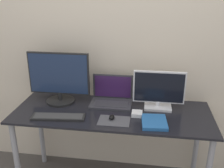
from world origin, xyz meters
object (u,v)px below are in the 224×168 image
(keyboard, at_px, (58,117))
(monitor_left, at_px, (59,79))
(laptop, at_px, (112,97))
(book, at_px, (154,122))
(mouse, at_px, (112,117))
(power_brick, at_px, (137,114))
(monitor_right, at_px, (159,91))

(keyboard, bearing_deg, monitor_left, 105.34)
(laptop, bearing_deg, book, -41.08)
(monitor_left, bearing_deg, keyboard, -74.66)
(laptop, bearing_deg, mouse, -81.65)
(keyboard, distance_m, power_brick, 0.62)
(monitor_left, distance_m, book, 0.89)
(monitor_left, relative_size, keyboard, 1.25)
(keyboard, height_order, book, book)
(monitor_right, distance_m, power_brick, 0.27)
(monitor_left, height_order, monitor_right, monitor_left)
(monitor_left, relative_size, mouse, 8.05)
(laptop, relative_size, keyboard, 0.84)
(laptop, xyz_separation_m, keyboard, (-0.37, -0.34, -0.05))
(laptop, bearing_deg, monitor_left, -174.33)
(monitor_right, xyz_separation_m, keyboard, (-0.77, -0.29, -0.15))
(book, bearing_deg, power_brick, 140.31)
(monitor_left, bearing_deg, mouse, -27.57)
(monitor_right, distance_m, laptop, 0.41)
(laptop, height_order, keyboard, laptop)
(keyboard, xyz_separation_m, book, (0.74, 0.02, 0.00))
(keyboard, height_order, power_brick, power_brick)
(book, bearing_deg, keyboard, -178.80)
(laptop, distance_m, keyboard, 0.51)
(laptop, bearing_deg, power_brick, -41.85)
(laptop, relative_size, book, 1.51)
(monitor_left, bearing_deg, power_brick, -13.44)
(monitor_right, relative_size, laptop, 1.19)
(laptop, distance_m, book, 0.49)
(monitor_right, xyz_separation_m, power_brick, (-0.17, -0.16, -0.14))
(book, bearing_deg, monitor_right, 83.74)
(laptop, xyz_separation_m, book, (0.37, -0.32, -0.05))
(laptop, xyz_separation_m, mouse, (0.04, -0.30, -0.04))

